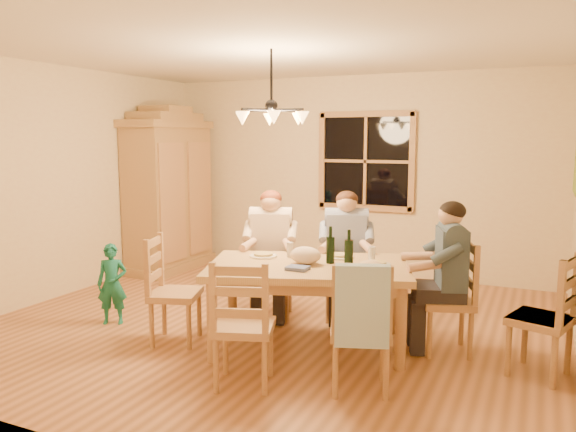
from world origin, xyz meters
The scene contains 31 objects.
floor centered at (0.00, 0.00, 0.00)m, with size 5.50×5.50×0.00m, color #955E36.
ceiling centered at (0.00, 0.00, 2.70)m, with size 5.50×5.00×0.02m, color white.
wall_back centered at (0.00, 2.50, 1.35)m, with size 5.50×0.02×2.70m, color beige.
wall_left centered at (-2.75, 0.00, 1.35)m, with size 0.02×5.00×2.70m, color beige.
window centered at (0.20, 2.47, 1.55)m, with size 1.30×0.06×1.30m.
chandelier centered at (0.00, 0.00, 2.08)m, with size 0.77×0.68×0.71m.
armoire centered at (-2.42, 1.60, 1.06)m, with size 0.66×1.40×2.30m.
dining_table centered at (0.56, -0.40, 0.66)m, with size 2.00×1.58×0.76m.
chair_far_left centered at (-0.13, 0.23, 0.30)m, with size 0.55×0.54×0.99m.
chair_far_right centered at (0.61, 0.49, 0.30)m, with size 0.55×0.54×0.99m.
chair_near_left centered at (0.42, -1.33, 0.30)m, with size 0.55×0.54×0.99m.
chair_near_right centered at (1.24, -1.04, 0.30)m, with size 0.55×0.54×0.99m.
chair_end_left centered at (-0.59, -0.80, 0.30)m, with size 0.54×0.55×0.99m.
chair_end_right centered at (1.70, -0.01, 0.30)m, with size 0.54×0.55×0.99m.
adult_woman centered at (-0.13, 0.23, 0.84)m, with size 0.50×0.52×0.87m.
adult_plaid_man centered at (0.61, 0.49, 0.84)m, with size 0.50×0.52×0.87m.
adult_slate_man centered at (1.70, -0.01, 0.84)m, with size 0.52×0.50×0.87m.
towel centered at (1.30, -1.22, 0.70)m, with size 0.38×0.10×0.58m, color #9EBED6.
wine_bottle_a centered at (0.72, -0.29, 0.93)m, with size 0.08×0.08×0.33m, color black.
wine_bottle_b centered at (0.92, -0.38, 0.93)m, with size 0.08×0.08×0.33m, color black.
plate_woman centered at (0.06, -0.31, 0.77)m, with size 0.26×0.26×0.02m, color white.
plate_plaid centered at (0.72, -0.04, 0.77)m, with size 0.26×0.26×0.02m, color white.
plate_slate centered at (1.12, -0.22, 0.77)m, with size 0.26×0.26×0.02m, color white.
wine_glass_a centered at (0.29, -0.20, 0.83)m, with size 0.06×0.06×0.14m, color silver.
wine_glass_b centered at (1.04, -0.09, 0.83)m, with size 0.06×0.06×0.14m, color silver.
cap centered at (1.15, -0.49, 0.82)m, with size 0.20×0.20×0.11m, color beige.
napkin centered at (0.56, -0.64, 0.78)m, with size 0.18×0.14×0.03m, color #515D95.
cloth_bundle centered at (0.53, -0.41, 0.84)m, with size 0.28×0.22×0.15m, color beige.
child centered at (-1.48, -0.64, 0.41)m, with size 0.30×0.20×0.82m, color #197363.
chair_spare_front centered at (2.45, -0.21, 0.30)m, with size 0.53×0.55×0.99m.
chair_spare_back centered at (2.45, -0.21, 0.30)m, with size 0.53×0.54×0.99m.
Camera 1 is at (2.42, -4.89, 1.87)m, focal length 35.00 mm.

